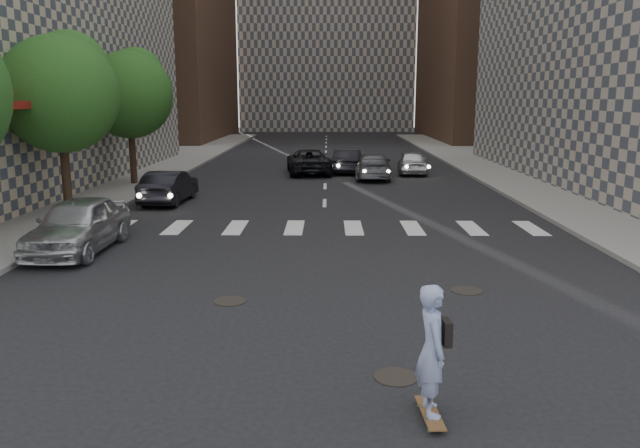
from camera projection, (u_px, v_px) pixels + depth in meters
The scene contains 15 objects.
ground at pixel (321, 321), 12.32m from camera, with size 160.00×160.00×0.00m, color black.
sidewalk_left at pixel (44, 182), 32.07m from camera, with size 13.00×80.00×0.15m, color gray.
sidewalk_right at pixel (609, 183), 31.73m from camera, with size 13.00×80.00×0.15m, color gray.
tree_b at pixel (62, 89), 22.41m from camera, with size 4.20×4.20×6.60m.
tree_c at pixel (131, 91), 30.25m from camera, with size 4.20×4.20×6.60m.
manhole_a at pixel (396, 377), 9.86m from camera, with size 0.70×0.70×0.02m, color black.
manhole_b at pixel (230, 301), 13.52m from camera, with size 0.70×0.70×0.02m, color black.
manhole_c at pixel (466, 291), 14.24m from camera, with size 0.70×0.70×0.02m, color black.
skateboarder at pixel (433, 350), 8.39m from camera, with size 0.49×0.98×1.93m.
silver_sedan at pixel (78, 225), 17.75m from camera, with size 1.84×4.58×1.56m, color #B7BABE.
traffic_car_a at pixel (169, 187), 25.98m from camera, with size 1.44×4.12×1.36m, color black.
traffic_car_b at pixel (373, 166), 33.71m from camera, with size 1.92×4.72×1.37m, color #575A5F.
traffic_car_c at pixel (309, 161), 35.90m from camera, with size 2.36×5.12×1.42m, color black.
traffic_car_d at pixel (412, 162), 35.83m from camera, with size 1.62×4.03×1.37m, color #BABCC2.
traffic_car_e at pixel (348, 161), 36.37m from camera, with size 1.44×4.14×1.36m, color black.
Camera 1 is at (0.11, -11.69, 4.36)m, focal length 35.00 mm.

